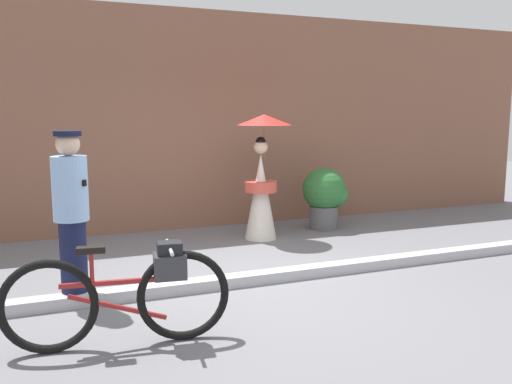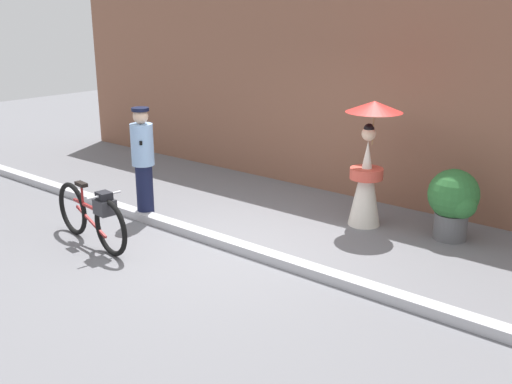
# 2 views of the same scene
# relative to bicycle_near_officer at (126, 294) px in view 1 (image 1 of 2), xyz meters

# --- Properties ---
(ground_plane) EXTENTS (30.00, 30.00, 0.00)m
(ground_plane) POSITION_rel_bicycle_near_officer_xyz_m (1.50, 1.10, -0.44)
(ground_plane) COLOR slate
(building_wall) EXTENTS (14.00, 0.40, 3.52)m
(building_wall) POSITION_rel_bicycle_near_officer_xyz_m (1.50, 4.38, 1.32)
(building_wall) COLOR brown
(building_wall) RESTS_ON ground_plane
(sidewalk_curb) EXTENTS (14.00, 0.20, 0.12)m
(sidewalk_curb) POSITION_rel_bicycle_near_officer_xyz_m (1.50, 1.10, -0.38)
(sidewalk_curb) COLOR #B2B2B7
(sidewalk_curb) RESTS_ON ground_plane
(bicycle_near_officer) EXTENTS (1.82, 0.48, 0.85)m
(bicycle_near_officer) POSITION_rel_bicycle_near_officer_xyz_m (0.00, 0.00, 0.00)
(bicycle_near_officer) COLOR black
(bicycle_near_officer) RESTS_ON ground_plane
(person_officer) EXTENTS (0.34, 0.34, 1.72)m
(person_officer) POSITION_rel_bicycle_near_officer_xyz_m (-0.34, 1.20, 0.48)
(person_officer) COLOR #141938
(person_officer) RESTS_ON ground_plane
(person_with_parasol) EXTENTS (0.82, 0.82, 1.87)m
(person_with_parasol) POSITION_rel_bicycle_near_officer_xyz_m (2.45, 3.08, 0.51)
(person_with_parasol) COLOR silver
(person_with_parasol) RESTS_ON ground_plane
(potted_plant_by_door) EXTENTS (0.72, 0.70, 1.01)m
(potted_plant_by_door) POSITION_rel_bicycle_near_officer_xyz_m (3.68, 3.33, 0.13)
(potted_plant_by_door) COLOR #59595B
(potted_plant_by_door) RESTS_ON ground_plane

